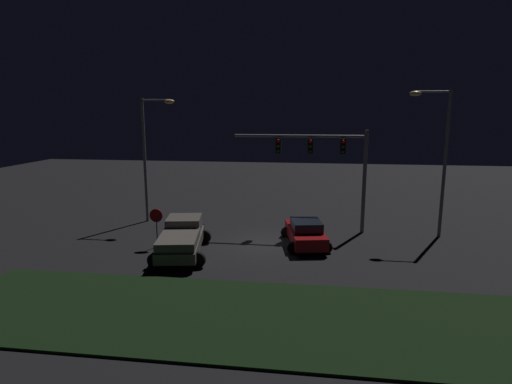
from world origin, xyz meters
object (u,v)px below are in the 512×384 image
object	(u,v)px
pickup_truck	(182,236)
street_lamp_left	(150,146)
car_sedan	(305,233)
traffic_signal_gantry	(326,156)
stop_sign	(156,220)
street_lamp_right	(438,147)

from	to	relation	value
pickup_truck	street_lamp_left	world-z (taller)	street_lamp_left
car_sedan	traffic_signal_gantry	size ratio (longest dim) A/B	0.56
traffic_signal_gantry	stop_sign	size ratio (longest dim) A/B	3.73
traffic_signal_gantry	stop_sign	world-z (taller)	traffic_signal_gantry
street_lamp_right	pickup_truck	bearing A→B (deg)	-159.88
car_sedan	street_lamp_right	world-z (taller)	street_lamp_right
pickup_truck	stop_sign	size ratio (longest dim) A/B	2.54
pickup_truck	traffic_signal_gantry	distance (m)	10.20
pickup_truck	car_sedan	world-z (taller)	pickup_truck
street_lamp_right	street_lamp_left	bearing A→B (deg)	176.35
street_lamp_left	stop_sign	world-z (taller)	street_lamp_left
car_sedan	street_lamp_right	distance (m)	9.51
car_sedan	stop_sign	distance (m)	8.52
car_sedan	street_lamp_right	xyz separation A→B (m)	(7.73, 2.81, 4.78)
street_lamp_right	traffic_signal_gantry	bearing A→B (deg)	178.09
traffic_signal_gantry	street_lamp_left	bearing A→B (deg)	175.38
pickup_truck	stop_sign	xyz separation A→B (m)	(-1.77, 0.91, 0.56)
street_lamp_left	stop_sign	size ratio (longest dim) A/B	3.82
street_lamp_left	street_lamp_right	distance (m)	18.49
pickup_truck	street_lamp_right	xyz separation A→B (m)	(14.31, 5.24, 4.52)
pickup_truck	car_sedan	xyz separation A→B (m)	(6.58, 2.43, -0.26)
car_sedan	street_lamp_left	distance (m)	12.32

